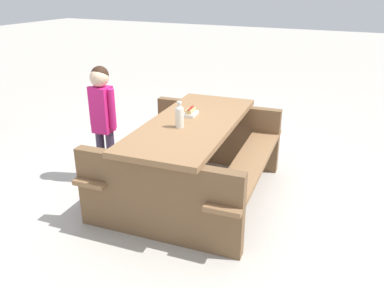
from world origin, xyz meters
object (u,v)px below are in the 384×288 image
(soda_bottle, at_px, (179,116))
(child_in_coat, at_px, (102,110))
(picnic_table, at_px, (192,152))
(hotdog_tray, at_px, (191,112))

(soda_bottle, distance_m, child_in_coat, 0.90)
(picnic_table, height_order, child_in_coat, child_in_coat)
(picnic_table, xyz_separation_m, hotdog_tray, (0.15, 0.09, 0.34))
(picnic_table, distance_m, soda_bottle, 0.45)
(picnic_table, bearing_deg, soda_bottle, 170.35)
(child_in_coat, bearing_deg, picnic_table, -82.75)
(soda_bottle, relative_size, child_in_coat, 0.19)
(hotdog_tray, bearing_deg, picnic_table, -150.28)
(picnic_table, relative_size, soda_bottle, 8.16)
(soda_bottle, bearing_deg, child_in_coat, 85.53)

